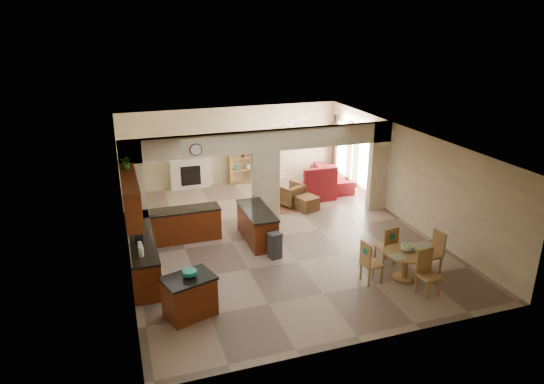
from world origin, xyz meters
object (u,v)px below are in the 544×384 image
object	(u,v)px
dining_table	(405,261)
kitchen_island	(190,296)
sofa	(332,177)
armchair	(290,194)

from	to	relation	value
dining_table	kitchen_island	bearing A→B (deg)	178.58
kitchen_island	dining_table	world-z (taller)	kitchen_island
dining_table	sofa	world-z (taller)	sofa
kitchen_island	dining_table	xyz separation A→B (m)	(4.99, -0.12, 0.03)
kitchen_island	dining_table	bearing A→B (deg)	-19.01
kitchen_island	armchair	xyz separation A→B (m)	(4.13, 5.22, -0.09)
sofa	kitchen_island	bearing A→B (deg)	143.15
sofa	armchair	size ratio (longest dim) A/B	3.06
sofa	dining_table	bearing A→B (deg)	176.27
kitchen_island	armchair	world-z (taller)	kitchen_island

